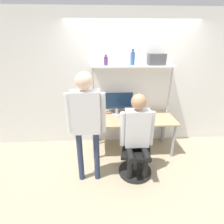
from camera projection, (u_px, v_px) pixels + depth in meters
ground_plane at (134, 160)px, 3.37m from camera, size 12.00×12.00×0.00m
wall_back at (131, 82)px, 3.57m from camera, size 8.00×0.06×2.70m
desk at (132, 121)px, 3.48m from camera, size 1.64×0.73×0.73m
shelf_unit at (133, 78)px, 3.34m from camera, size 1.56×0.32×1.71m
monitor at (117, 102)px, 3.51m from camera, size 0.65×0.22×0.47m
laptop at (132, 117)px, 3.29m from camera, size 0.29×0.26×0.25m
cell_phone at (143, 120)px, 3.33m from camera, size 0.07×0.15×0.01m
office_chair at (136, 158)px, 2.99m from camera, size 0.56×0.56×0.91m
person_seated at (138, 130)px, 2.73m from camera, size 0.55×0.48×1.42m
person_standing at (86, 116)px, 2.50m from camera, size 0.57×0.24×1.77m
bottle_blue at (133, 58)px, 3.20m from camera, size 0.08×0.08×0.28m
bottle_purple at (106, 61)px, 3.19m from camera, size 0.07×0.07×0.19m
storage_box at (157, 59)px, 3.23m from camera, size 0.31×0.19×0.21m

